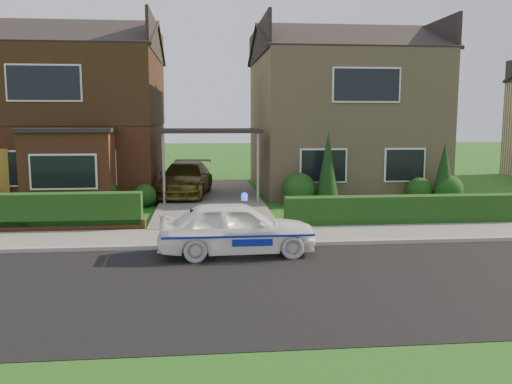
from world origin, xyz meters
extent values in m
plane|color=#175216|center=(0.00, 0.00, 0.00)|extent=(120.00, 120.00, 0.00)
cube|color=black|center=(0.00, 0.00, 0.00)|extent=(60.00, 6.00, 0.02)
cube|color=#9E9993|center=(0.00, 3.05, 0.06)|extent=(60.00, 0.16, 0.12)
cube|color=slate|center=(0.00, 4.10, 0.05)|extent=(60.00, 2.00, 0.10)
cube|color=#666059|center=(0.00, 11.00, 0.06)|extent=(3.80, 12.00, 0.12)
cube|color=brown|center=(-5.80, 14.00, 2.90)|extent=(7.20, 8.00, 5.80)
cube|color=white|center=(-7.38, 9.98, 1.40)|extent=(1.80, 0.08, 1.30)
cube|color=white|center=(-4.22, 9.98, 1.40)|extent=(1.60, 0.08, 1.30)
cube|color=white|center=(-5.80, 9.98, 4.40)|extent=(2.60, 0.08, 1.30)
cube|color=black|center=(-5.80, 14.00, 4.35)|extent=(7.26, 8.06, 2.90)
cube|color=brown|center=(-4.94, 9.30, 1.35)|extent=(3.00, 1.40, 2.70)
cube|color=black|center=(-4.94, 9.30, 2.77)|extent=(3.20, 1.60, 0.14)
cube|color=tan|center=(5.80, 14.00, 2.90)|extent=(7.20, 8.00, 5.80)
cube|color=white|center=(4.22, 9.98, 1.40)|extent=(1.80, 0.08, 1.30)
cube|color=white|center=(7.38, 9.98, 1.40)|extent=(1.60, 0.08, 1.30)
cube|color=white|center=(5.80, 9.98, 4.40)|extent=(2.60, 0.08, 1.30)
cube|color=black|center=(0.00, 11.00, 2.70)|extent=(3.80, 3.00, 0.14)
cylinder|color=gray|center=(-1.70, 9.60, 1.35)|extent=(0.10, 0.10, 2.70)
cylinder|color=gray|center=(1.70, 9.60, 1.35)|extent=(0.10, 0.10, 2.70)
cube|color=brown|center=(-5.80, 5.30, 0.18)|extent=(7.70, 0.25, 0.36)
cube|color=#183912|center=(-5.80, 5.45, 0.00)|extent=(7.50, 0.55, 0.90)
cube|color=#183912|center=(5.80, 5.35, 0.00)|extent=(7.50, 0.55, 0.80)
sphere|color=#183912|center=(-4.00, 9.30, 0.66)|extent=(1.32, 1.32, 1.32)
sphere|color=#183912|center=(-2.40, 9.60, 0.42)|extent=(0.84, 0.84, 0.84)
sphere|color=#183912|center=(3.20, 9.40, 0.60)|extent=(1.20, 1.20, 1.20)
sphere|color=#183912|center=(7.80, 9.50, 0.48)|extent=(0.96, 0.96, 0.96)
sphere|color=#183912|center=(8.80, 9.20, 0.54)|extent=(1.08, 1.08, 1.08)
cone|color=black|center=(4.20, 9.20, 1.30)|extent=(0.90, 0.90, 2.60)
cone|color=black|center=(8.60, 9.20, 1.10)|extent=(0.90, 0.90, 2.20)
imported|color=white|center=(0.45, 2.40, 0.63)|extent=(1.63, 3.73, 1.25)
sphere|color=#193FF2|center=(0.64, 2.40, 1.33)|extent=(0.17, 0.17, 0.17)
cube|color=navy|center=(0.45, 1.66, 0.58)|extent=(3.38, 0.02, 0.05)
cube|color=navy|center=(0.45, 3.14, 0.58)|extent=(3.38, 0.01, 0.05)
ellipsoid|color=black|center=(-0.58, 2.30, 0.89)|extent=(0.22, 0.17, 0.21)
sphere|color=white|center=(-0.56, 2.24, 0.88)|extent=(0.11, 0.11, 0.11)
sphere|color=black|center=(-0.56, 2.28, 1.03)|extent=(0.13, 0.13, 0.13)
cone|color=black|center=(-0.60, 2.29, 1.09)|extent=(0.04, 0.04, 0.05)
cone|color=black|center=(-0.51, 2.29, 1.09)|extent=(0.04, 0.04, 0.05)
imported|color=brown|center=(-1.00, 11.69, 0.78)|extent=(2.41, 4.73, 1.31)
imported|color=gray|center=(-4.87, 9.00, 0.39)|extent=(0.48, 0.48, 0.79)
camera|label=1|loc=(-0.36, -9.96, 3.17)|focal=38.00mm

